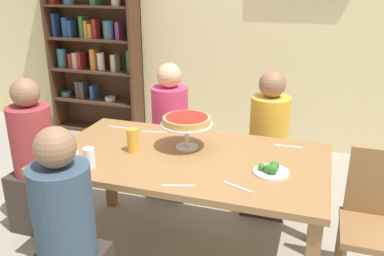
% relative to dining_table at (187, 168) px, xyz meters
% --- Properties ---
extents(ground_plane, '(12.00, 12.00, 0.00)m').
position_rel_dining_table_xyz_m(ground_plane, '(0.00, 0.00, -0.66)').
color(ground_plane, gray).
extents(rear_partition, '(8.00, 0.12, 2.80)m').
position_rel_dining_table_xyz_m(rear_partition, '(0.00, 2.20, 0.74)').
color(rear_partition, beige).
rests_on(rear_partition, ground_plane).
extents(dining_table, '(1.73, 0.96, 0.74)m').
position_rel_dining_table_xyz_m(dining_table, '(0.00, 0.00, 0.00)').
color(dining_table, olive).
rests_on(dining_table, ground_plane).
extents(bookshelf, '(1.10, 0.30, 2.21)m').
position_rel_dining_table_xyz_m(bookshelf, '(-1.83, 2.01, 0.48)').
color(bookshelf, '#422819').
rests_on(bookshelf, ground_plane).
extents(diner_near_left, '(0.34, 0.34, 1.15)m').
position_rel_dining_table_xyz_m(diner_near_left, '(-0.39, -0.75, -0.17)').
color(diner_near_left, '#382D28').
rests_on(diner_near_left, ground_plane).
extents(diner_head_west, '(0.34, 0.34, 1.15)m').
position_rel_dining_table_xyz_m(diner_head_west, '(-1.17, 0.00, -0.17)').
color(diner_head_west, '#382D28').
rests_on(diner_head_west, ground_plane).
extents(diner_far_left, '(0.34, 0.34, 1.15)m').
position_rel_dining_table_xyz_m(diner_far_left, '(-0.41, 0.78, -0.17)').
color(diner_far_left, '#382D28').
rests_on(diner_far_left, ground_plane).
extents(diner_far_right, '(0.34, 0.34, 1.15)m').
position_rel_dining_table_xyz_m(diner_far_right, '(0.41, 0.76, -0.17)').
color(diner_far_right, '#382D28').
rests_on(diner_far_right, ground_plane).
extents(chair_head_east, '(0.40, 0.40, 0.87)m').
position_rel_dining_table_xyz_m(chair_head_east, '(1.14, 0.05, -0.17)').
color(chair_head_east, olive).
rests_on(chair_head_east, ground_plane).
extents(deep_dish_pizza_stand, '(0.34, 0.34, 0.22)m').
position_rel_dining_table_xyz_m(deep_dish_pizza_stand, '(-0.04, 0.12, 0.26)').
color(deep_dish_pizza_stand, silver).
rests_on(deep_dish_pizza_stand, dining_table).
extents(salad_plate_near_diner, '(0.23, 0.23, 0.07)m').
position_rel_dining_table_xyz_m(salad_plate_near_diner, '(-0.76, -0.25, 0.10)').
color(salad_plate_near_diner, white).
rests_on(salad_plate_near_diner, dining_table).
extents(salad_plate_far_diner, '(0.21, 0.21, 0.07)m').
position_rel_dining_table_xyz_m(salad_plate_far_diner, '(0.53, -0.09, 0.11)').
color(salad_plate_far_diner, white).
rests_on(salad_plate_far_diner, dining_table).
extents(beer_glass_amber_tall, '(0.07, 0.07, 0.16)m').
position_rel_dining_table_xyz_m(beer_glass_amber_tall, '(-0.35, -0.04, 0.16)').
color(beer_glass_amber_tall, gold).
rests_on(beer_glass_amber_tall, dining_table).
extents(water_glass_clear_near, '(0.07, 0.07, 0.12)m').
position_rel_dining_table_xyz_m(water_glass_clear_near, '(-0.49, -0.33, 0.14)').
color(water_glass_clear_near, white).
rests_on(water_glass_clear_near, dining_table).
extents(cutlery_fork_near, '(0.18, 0.02, 0.00)m').
position_rel_dining_table_xyz_m(cutlery_fork_near, '(0.59, 0.34, 0.09)').
color(cutlery_fork_near, silver).
rests_on(cutlery_fork_near, dining_table).
extents(cutlery_knife_near, '(0.18, 0.07, 0.00)m').
position_rel_dining_table_xyz_m(cutlery_knife_near, '(0.08, -0.39, 0.09)').
color(cutlery_knife_near, silver).
rests_on(cutlery_knife_near, dining_table).
extents(cutlery_fork_far, '(0.17, 0.08, 0.00)m').
position_rel_dining_table_xyz_m(cutlery_fork_far, '(0.38, -0.30, 0.09)').
color(cutlery_fork_far, silver).
rests_on(cutlery_fork_far, dining_table).
extents(cutlery_knife_far, '(0.18, 0.02, 0.00)m').
position_rel_dining_table_xyz_m(cutlery_knife_far, '(-0.64, 0.32, 0.09)').
color(cutlery_knife_far, silver).
rests_on(cutlery_knife_far, dining_table).
extents(cutlery_spare_fork, '(0.18, 0.05, 0.00)m').
position_rel_dining_table_xyz_m(cutlery_spare_fork, '(-0.36, 0.32, 0.09)').
color(cutlery_spare_fork, silver).
rests_on(cutlery_spare_fork, dining_table).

